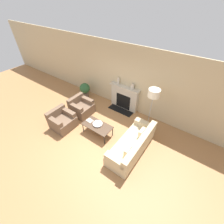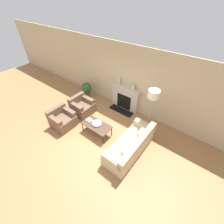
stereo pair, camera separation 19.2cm
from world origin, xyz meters
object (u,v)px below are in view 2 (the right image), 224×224
fireplace (125,98)px  book (89,120)px  floor_lamp (153,97)px  coffee_table (97,126)px  mantel_vase_center_left (133,87)px  potted_plant (86,89)px  armchair_near (62,119)px  armchair_far (82,107)px  mantel_vase_left (119,81)px  bowl (97,123)px  couch (131,146)px

fireplace → book: bearing=-99.9°
fireplace → floor_lamp: (1.50, -0.55, 0.98)m
coffee_table → mantel_vase_center_left: size_ratio=5.31×
coffee_table → mantel_vase_center_left: mantel_vase_center_left is taller
coffee_table → potted_plant: (-2.19, 1.62, 0.04)m
coffee_table → armchair_near: bearing=-159.1°
fireplace → armchair_near: fireplace is taller
coffee_table → floor_lamp: size_ratio=0.63×
armchair_far → mantel_vase_left: size_ratio=2.93×
coffee_table → potted_plant: bearing=143.5°
bowl → mantel_vase_center_left: mantel_vase_center_left is taller
fireplace → couch: bearing=-50.9°
armchair_far → armchair_near: bearing=-180.0°
mantel_vase_center_left → armchair_far: bearing=-139.3°
armchair_near → mantel_vase_left: bearing=-21.2°
coffee_table → potted_plant: 2.73m
mantel_vase_left → potted_plant: bearing=-167.3°
mantel_vase_left → mantel_vase_center_left: bearing=0.0°
mantel_vase_left → book: bearing=-89.6°
bowl → book: (-0.39, -0.02, -0.03)m
armchair_near → bowl: (1.40, 0.58, 0.16)m
bowl → potted_plant: 2.69m
fireplace → coffee_table: fireplace is taller
armchair_near → coffee_table: (1.41, 0.54, 0.09)m
mantel_vase_center_left → armchair_near: bearing=-123.8°
couch → armchair_near: (-2.93, -0.61, 0.01)m
fireplace → couch: size_ratio=0.69×
couch → coffee_table: (-1.52, -0.07, 0.10)m
coffee_table → bowl: 0.08m
armchair_near → mantel_vase_center_left: (1.71, 2.56, 0.95)m
potted_plant → armchair_near: bearing=-70.2°
fireplace → armchair_near: (-1.35, -2.55, -0.25)m
armchair_far → potted_plant: (-0.78, 1.07, 0.14)m
fireplace → coffee_table: bearing=-88.3°
coffee_table → mantel_vase_center_left: (0.30, 2.02, 0.86)m
armchair_far → floor_lamp: (2.85, 0.90, 1.23)m
couch → floor_lamp: floor_lamp is taller
mantel_vase_left → potted_plant: (-1.77, -0.40, -0.86)m
bowl → book: bearing=-176.9°
mantel_vase_left → potted_plant: 2.01m
coffee_table → bowl: size_ratio=3.07×
bowl → mantel_vase_center_left: bearing=80.9°
coffee_table → floor_lamp: (1.44, 1.45, 1.14)m
book → potted_plant: bearing=142.3°
couch → floor_lamp: size_ratio=1.16×
couch → armchair_far: couch is taller
bowl → armchair_far: bearing=160.2°
armchair_far → mantel_vase_center_left: size_ratio=3.99×
mantel_vase_left → floor_lamp: bearing=-17.0°
book → mantel_vase_left: mantel_vase_left is taller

